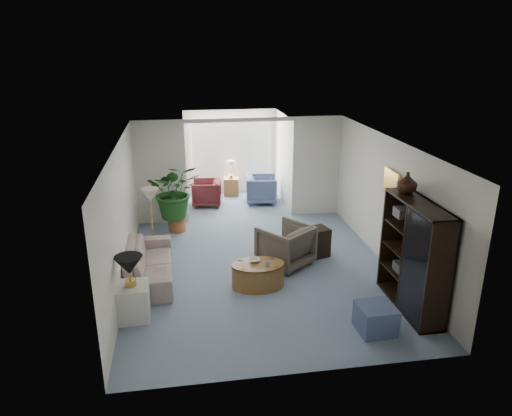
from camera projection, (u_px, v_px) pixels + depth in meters
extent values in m
plane|color=#8BA4B8|center=(261.00, 272.00, 9.19)|extent=(6.00, 6.00, 0.00)
plane|color=#8BA4B8|center=(236.00, 204.00, 13.01)|extent=(2.60, 2.60, 0.00)
cube|color=silver|center=(161.00, 173.00, 11.29)|extent=(1.20, 0.12, 2.50)
cube|color=silver|center=(316.00, 167.00, 11.86)|extent=(1.20, 0.12, 2.50)
cube|color=silver|center=(240.00, 120.00, 11.18)|extent=(2.60, 0.12, 0.10)
cube|color=white|center=(230.00, 145.00, 13.55)|extent=(2.20, 0.02, 1.50)
cube|color=white|center=(231.00, 145.00, 13.53)|extent=(2.20, 0.02, 1.50)
cube|color=#BCB096|center=(392.00, 183.00, 8.90)|extent=(0.04, 0.50, 0.40)
imported|color=#BDB3A0|center=(149.00, 263.00, 8.87)|extent=(0.87, 2.11, 0.61)
cube|color=silver|center=(132.00, 302.00, 7.59)|extent=(0.54, 0.54, 0.58)
cone|color=black|center=(129.00, 265.00, 7.38)|extent=(0.44, 0.44, 0.30)
cone|color=beige|center=(150.00, 195.00, 9.68)|extent=(0.36, 0.36, 0.28)
cylinder|color=olive|center=(258.00, 275.00, 8.59)|extent=(1.04, 1.04, 0.45)
imported|color=beige|center=(254.00, 260.00, 8.60)|extent=(0.22, 0.22, 0.05)
imported|color=#B5AE9F|center=(267.00, 263.00, 8.43)|extent=(0.11, 0.11, 0.09)
imported|color=#6A6154|center=(285.00, 245.00, 9.38)|extent=(1.25, 1.26, 0.83)
cube|color=black|center=(315.00, 242.00, 9.80)|extent=(0.60, 0.53, 0.60)
cube|color=black|center=(414.00, 256.00, 7.71)|extent=(0.44, 1.65, 1.83)
imported|color=black|center=(407.00, 183.00, 7.82)|extent=(0.34, 0.34, 0.35)
cube|color=slate|center=(376.00, 318.00, 7.27)|extent=(0.56, 0.56, 0.43)
cylinder|color=#A65C30|center=(177.00, 224.00, 11.15)|extent=(0.40, 0.40, 0.32)
imported|color=#1E501B|center=(175.00, 191.00, 10.88)|extent=(1.17, 1.02, 1.30)
imported|color=slate|center=(262.00, 189.00, 13.04)|extent=(0.91, 0.89, 0.75)
imported|color=maroon|center=(206.00, 193.00, 12.82)|extent=(0.85, 0.83, 0.69)
cube|color=olive|center=(231.00, 187.00, 13.66)|extent=(0.45, 0.37, 0.51)
cube|color=#2F2C2A|center=(404.00, 267.00, 7.98)|extent=(0.30, 0.26, 0.16)
cube|color=black|center=(423.00, 285.00, 7.37)|extent=(0.30, 0.26, 0.16)
cube|color=#2B2522|center=(430.00, 231.00, 7.07)|extent=(0.30, 0.26, 0.16)
cube|color=#4A4745|center=(405.00, 212.00, 7.85)|extent=(0.30, 0.26, 0.16)
cube|color=#44403F|center=(419.00, 253.00, 7.44)|extent=(0.30, 0.26, 0.16)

